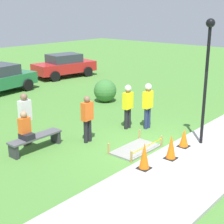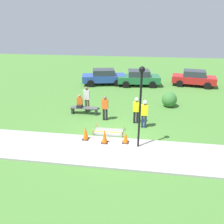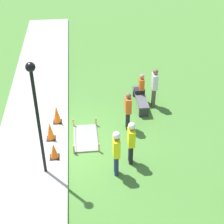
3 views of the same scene
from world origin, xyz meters
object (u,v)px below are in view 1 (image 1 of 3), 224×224
Objects in this scene: traffic_cone_near_patch at (144,156)px; park_bench at (36,140)px; person_seated_on_bench at (25,128)px; bystander_in_gray_shirt at (25,116)px; traffic_cone_far_patch at (171,147)px; parked_car_red at (64,65)px; traffic_cone_sidewalk_edge at (184,138)px; bystander_in_orange_shirt at (87,116)px; lamppost_near at (207,65)px; worker_assistant at (128,103)px; worker_supervisor at (148,102)px.

traffic_cone_near_patch reaches higher than park_bench.
park_bench is at bearing -8.92° from person_seated_on_bench.
traffic_cone_far_patch is at bearing -65.02° from bystander_in_gray_shirt.
person_seated_on_bench reaches higher than traffic_cone_near_patch.
park_bench is 0.88m from bystander_in_gray_shirt.
person_seated_on_bench is 0.21× the size of parked_car_red.
bystander_in_orange_shirt is at bearing 119.02° from traffic_cone_sidewalk_edge.
traffic_cone_far_patch is 2.84m from lamppost_near.
bystander_in_gray_shirt is (-3.09, 4.17, 0.62)m from traffic_cone_sidewalk_edge.
parked_car_red is at bearing 52.09° from bystander_in_orange_shirt.
parked_car_red is (7.22, 9.27, -0.14)m from bystander_in_orange_shirt.
traffic_cone_far_patch is at bearing -80.56° from bystander_in_orange_shirt.
bystander_in_gray_shirt is at bearing 52.89° from person_seated_on_bench.
person_seated_on_bench is (-3.48, 3.66, 0.43)m from traffic_cone_sidewalk_edge.
bystander_in_orange_shirt is at bearing 125.64° from lamppost_near.
park_bench is 1.10× the size of worker_assistant.
traffic_cone_far_patch is 1.08m from traffic_cone_sidewalk_edge.
bystander_in_orange_shirt is (1.59, -0.79, 0.58)m from park_bench.
worker_assistant is at bearing -23.55° from bystander_in_gray_shirt.
traffic_cone_near_patch is 2.87m from bystander_in_orange_shirt.
traffic_cone_sidewalk_edge is 0.35× the size of worker_supervisor.
traffic_cone_far_patch is 3.05m from worker_supervisor.
parked_car_red reaches higher than person_seated_on_bench.
bystander_in_orange_shirt reaches higher than park_bench.
bystander_in_gray_shirt is (-2.02, 4.34, 0.55)m from traffic_cone_far_patch.
park_bench is at bearing -126.57° from parked_car_red.
bystander_in_orange_shirt is (-1.57, 2.82, 0.52)m from traffic_cone_sidewalk_edge.
bystander_in_gray_shirt is (-1.53, 1.35, 0.10)m from bystander_in_orange_shirt.
lamppost_near is (3.82, -3.89, 2.38)m from park_bench.
worker_supervisor is at bearing -105.83° from parked_car_red.
worker_assistant is (1.48, 2.81, 0.53)m from traffic_cone_far_patch.
person_seated_on_bench is at bearing 110.31° from traffic_cone_near_patch.
bystander_in_gray_shirt reaches higher than traffic_cone_sidewalk_edge.
parked_car_red is (7.79, 12.05, 0.30)m from traffic_cone_near_patch.
worker_supervisor reaches higher than traffic_cone_near_patch.
worker_assistant is (2.55, 2.60, 0.52)m from traffic_cone_near_patch.
traffic_cone_sidewalk_edge is 0.15× the size of lamppost_near.
traffic_cone_near_patch is 3.71m from park_bench.
park_bench is (-1.02, 3.57, -0.14)m from traffic_cone_near_patch.
bystander_in_orange_shirt is at bearing -23.71° from person_seated_on_bench.
traffic_cone_near_patch is 0.18× the size of parked_car_red.
traffic_cone_far_patch is 4.82m from bystander_in_gray_shirt.
lamppost_near is at bearing -96.07° from worker_supervisor.
person_seated_on_bench is (-0.32, 0.05, 0.49)m from park_bench.
park_bench is at bearing 159.41° from worker_supervisor.
lamppost_near is at bearing -45.56° from park_bench.
bystander_in_orange_shirt is at bearing -26.38° from park_bench.
traffic_cone_far_patch is 0.84× the size of person_seated_on_bench.
parked_car_red is (4.74, 10.01, -0.26)m from worker_supervisor.
bystander_in_gray_shirt is at bearing 156.45° from worker_assistant.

